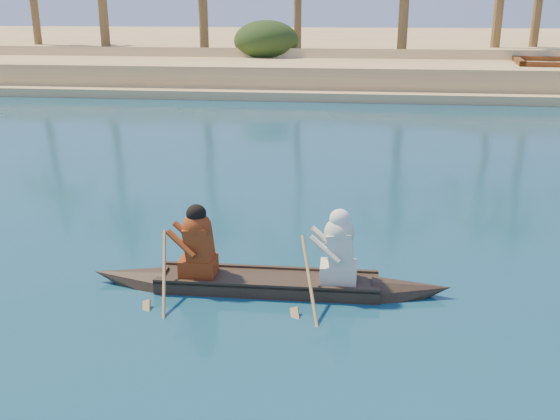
# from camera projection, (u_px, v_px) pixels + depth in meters

# --- Properties ---
(sandy_embankment) EXTENTS (150.00, 51.00, 1.50)m
(sandy_embankment) POSITION_uv_depth(u_px,v_px,m) (446.00, 50.00, 48.24)
(sandy_embankment) COLOR #E3C080
(sandy_embankment) RESTS_ON ground
(shrub_cluster) EXTENTS (100.00, 6.00, 2.40)m
(shrub_cluster) POSITION_uv_depth(u_px,v_px,m) (484.00, 57.00, 33.52)
(shrub_cluster) COLOR #233613
(shrub_cluster) RESTS_ON ground
(canoe) EXTENTS (5.15, 0.76, 1.41)m
(canoe) POSITION_uv_depth(u_px,v_px,m) (268.00, 272.00, 8.82)
(canoe) COLOR #33261C
(canoe) RESTS_ON ground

